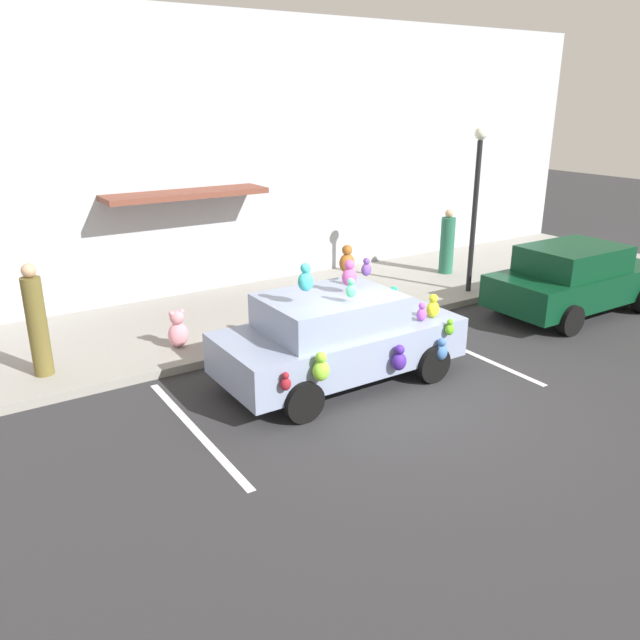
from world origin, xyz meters
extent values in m
plane|color=#2D2D30|center=(0.00, 0.00, 0.00)|extent=(60.00, 60.00, 0.00)
cube|color=gray|center=(0.00, 5.00, 0.07)|extent=(24.00, 4.00, 0.15)
cube|color=#B2B7C1|center=(0.00, 7.15, 3.20)|extent=(24.00, 0.30, 6.40)
cube|color=brown|center=(-0.82, 6.60, 2.55)|extent=(3.60, 1.10, 0.12)
cube|color=silver|center=(2.43, 1.00, 0.00)|extent=(0.12, 3.60, 0.01)
cube|color=silver|center=(-3.06, 1.00, 0.00)|extent=(0.12, 3.60, 0.01)
cube|color=#8997B7|center=(-0.32, 1.30, 0.64)|extent=(4.12, 1.82, 0.68)
cube|color=#8997B7|center=(-0.53, 1.30, 1.26)|extent=(2.14, 1.60, 0.56)
cylinder|color=black|center=(0.96, 2.21, 0.32)|extent=(0.64, 0.22, 0.64)
cylinder|color=black|center=(0.96, 0.39, 0.32)|extent=(0.64, 0.22, 0.64)
cylinder|color=black|center=(-1.60, 2.21, 0.32)|extent=(0.64, 0.22, 0.64)
cylinder|color=black|center=(-1.60, 0.39, 0.32)|extent=(0.64, 0.22, 0.64)
ellipsoid|color=#96551E|center=(0.19, 1.83, 1.86)|extent=(0.28, 0.23, 0.33)
sphere|color=#96551E|center=(0.19, 1.83, 2.09)|extent=(0.18, 0.18, 0.18)
ellipsoid|color=#1D45B0|center=(-0.99, 1.78, 1.15)|extent=(0.28, 0.23, 0.33)
sphere|color=#1D45B0|center=(-0.99, 1.78, 1.37)|extent=(0.18, 0.18, 0.18)
ellipsoid|color=#5EB21F|center=(1.24, 0.33, 0.90)|extent=(0.16, 0.13, 0.19)
sphere|color=#5EB21F|center=(1.24, 0.33, 1.03)|extent=(0.10, 0.10, 0.10)
ellipsoid|color=green|center=(0.81, 1.66, 1.13)|extent=(0.24, 0.20, 0.28)
sphere|color=green|center=(0.81, 1.66, 1.32)|extent=(0.15, 0.15, 0.15)
ellipsoid|color=#422292|center=(0.14, 0.29, 0.59)|extent=(0.25, 0.21, 0.30)
sphere|color=#422292|center=(0.14, 0.29, 0.79)|extent=(0.16, 0.16, 0.16)
ellipsoid|color=#5BEA9F|center=(-0.45, 0.82, 1.73)|extent=(0.18, 0.15, 0.21)
sphere|color=#5BEA9F|center=(-0.45, 0.82, 1.88)|extent=(0.11, 0.11, 0.11)
ellipsoid|color=maroon|center=(-1.92, 0.33, 0.71)|extent=(0.16, 0.13, 0.19)
sphere|color=maroon|center=(-1.92, 0.33, 0.84)|extent=(0.10, 0.10, 0.10)
ellipsoid|color=#A74DB9|center=(0.98, 0.74, 1.09)|extent=(0.19, 0.15, 0.22)
sphere|color=#A74DB9|center=(0.98, 0.74, 1.25)|extent=(0.12, 0.12, 0.12)
ellipsoid|color=#3EC8D0|center=(-1.09, 1.11, 1.91)|extent=(0.26, 0.21, 0.30)
sphere|color=#3EC8D0|center=(-1.09, 1.11, 2.12)|extent=(0.16, 0.16, 0.16)
ellipsoid|color=#8EDC35|center=(-1.35, 0.29, 0.79)|extent=(0.26, 0.21, 0.31)
sphere|color=#8EDC35|center=(-1.35, 0.29, 1.01)|extent=(0.17, 0.17, 0.17)
ellipsoid|color=#27C997|center=(-1.04, 0.81, 1.14)|extent=(0.26, 0.22, 0.31)
sphere|color=#27C997|center=(-1.04, 0.81, 1.35)|extent=(0.17, 0.17, 0.17)
ellipsoid|color=#603E8D|center=(0.24, 1.35, 1.85)|extent=(0.18, 0.15, 0.21)
sphere|color=#603E8D|center=(0.24, 1.35, 1.99)|extent=(0.11, 0.11, 0.11)
ellipsoid|color=#406CB1|center=(1.06, 0.30, 0.54)|extent=(0.23, 0.18, 0.27)
sphere|color=#406CB1|center=(1.06, 0.30, 0.72)|extent=(0.14, 0.14, 0.14)
ellipsoid|color=#BD4994|center=(-0.18, 1.24, 1.81)|extent=(0.26, 0.21, 0.30)
sphere|color=#BD4994|center=(-0.18, 1.24, 2.02)|extent=(0.16, 0.16, 0.16)
ellipsoid|color=#AD3F77|center=(-1.05, 0.84, 1.08)|extent=(0.17, 0.14, 0.20)
sphere|color=#AD3F77|center=(-1.05, 0.84, 1.22)|extent=(0.11, 0.11, 0.11)
ellipsoid|color=#CAD723|center=(1.26, 0.77, 1.13)|extent=(0.24, 0.20, 0.29)
sphere|color=#CAD723|center=(1.26, 0.77, 1.32)|extent=(0.15, 0.15, 0.15)
ellipsoid|color=#1DC080|center=(1.06, 1.60, 1.11)|extent=(0.22, 0.18, 0.26)
sphere|color=#1DC080|center=(1.06, 1.60, 1.29)|extent=(0.14, 0.14, 0.14)
cube|color=#0A381E|center=(6.09, 1.39, 0.64)|extent=(4.17, 1.74, 0.68)
cube|color=#0A381E|center=(5.88, 1.39, 1.26)|extent=(2.17, 1.53, 0.56)
cylinder|color=black|center=(7.38, 2.26, 0.32)|extent=(0.64, 0.22, 0.64)
cylinder|color=black|center=(4.79, 2.26, 0.32)|extent=(0.64, 0.22, 0.64)
cylinder|color=black|center=(4.79, 0.52, 0.32)|extent=(0.64, 0.22, 0.64)
ellipsoid|color=pink|center=(-2.20, 3.86, 0.39)|extent=(0.38, 0.32, 0.47)
sphere|color=pink|center=(-2.20, 3.86, 0.72)|extent=(0.27, 0.27, 0.27)
sphere|color=pink|center=(-2.29, 3.86, 0.82)|extent=(0.11, 0.11, 0.11)
sphere|color=pink|center=(-2.10, 3.86, 0.82)|extent=(0.11, 0.11, 0.11)
cylinder|color=black|center=(4.97, 3.50, 1.90)|extent=(0.12, 0.12, 3.50)
sphere|color=#EAEACC|center=(4.97, 3.50, 3.79)|extent=(0.28, 0.28, 0.28)
cylinder|color=#28684E|center=(5.67, 5.02, 0.88)|extent=(0.37, 0.37, 1.47)
sphere|color=tan|center=(5.67, 5.02, 1.72)|extent=(0.22, 0.22, 0.22)
cylinder|color=brown|center=(-4.55, 3.92, 0.99)|extent=(0.32, 0.32, 1.69)
sphere|color=tan|center=(-4.55, 3.92, 1.95)|extent=(0.23, 0.23, 0.23)
camera|label=1|loc=(-5.94, -6.77, 4.58)|focal=35.42mm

